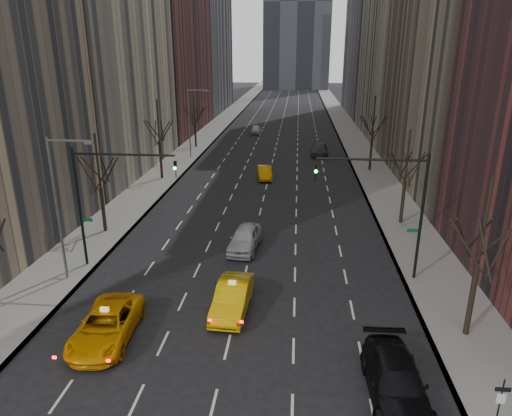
% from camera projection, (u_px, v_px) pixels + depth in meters
% --- Properties ---
extents(ground, '(400.00, 400.00, 0.00)m').
position_uv_depth(ground, '(213.00, 406.00, 18.72)').
color(ground, black).
rests_on(ground, ground).
extents(sidewalk_left, '(4.50, 320.00, 0.15)m').
position_uv_depth(sidewalk_left, '(215.00, 128.00, 85.61)').
color(sidewalk_left, slate).
rests_on(sidewalk_left, ground).
extents(sidewalk_right, '(4.50, 320.00, 0.15)m').
position_uv_depth(sidewalk_right, '(347.00, 130.00, 83.53)').
color(sidewalk_right, slate).
rests_on(sidewalk_right, ground).
extents(tree_lw_b, '(3.36, 3.50, 7.82)m').
position_uv_depth(tree_lw_b, '(101.00, 188.00, 35.46)').
color(tree_lw_b, black).
rests_on(tree_lw_b, ground).
extents(tree_lw_c, '(3.36, 3.50, 8.74)m').
position_uv_depth(tree_lw_c, '(160.00, 144.00, 50.41)').
color(tree_lw_c, black).
rests_on(tree_lw_c, ground).
extents(tree_lw_d, '(3.36, 3.50, 7.36)m').
position_uv_depth(tree_lw_d, '(195.00, 124.00, 67.51)').
color(tree_lw_d, black).
rests_on(tree_lw_d, ground).
extents(tree_rw_a, '(3.36, 3.50, 8.28)m').
position_uv_depth(tree_rw_a, '(477.00, 268.00, 22.08)').
color(tree_rw_a, black).
rests_on(tree_rw_a, ground).
extents(tree_rw_b, '(3.36, 3.50, 7.82)m').
position_uv_depth(tree_rw_b, '(405.00, 181.00, 37.19)').
color(tree_rw_b, black).
rests_on(tree_rw_b, ground).
extents(tree_rw_c, '(3.36, 3.50, 8.74)m').
position_uv_depth(tree_rw_c, '(372.00, 138.00, 54.02)').
color(tree_rw_c, black).
rests_on(tree_rw_c, ground).
extents(traffic_mast_left, '(6.69, 0.39, 8.00)m').
position_uv_depth(traffic_mast_left, '(103.00, 189.00, 28.98)').
color(traffic_mast_left, black).
rests_on(traffic_mast_left, ground).
extents(traffic_mast_right, '(6.69, 0.39, 8.00)m').
position_uv_depth(traffic_mast_right, '(395.00, 197.00, 27.44)').
color(traffic_mast_right, black).
rests_on(traffic_mast_right, ground).
extents(streetlight_near, '(2.83, 0.22, 9.00)m').
position_uv_depth(streetlight_near, '(61.00, 196.00, 27.21)').
color(streetlight_near, slate).
rests_on(streetlight_near, ground).
extents(streetlight_far, '(2.83, 0.22, 9.00)m').
position_uv_depth(streetlight_far, '(192.00, 116.00, 60.15)').
color(streetlight_far, slate).
rests_on(streetlight_far, ground).
extents(sign_post, '(0.55, 0.06, 2.80)m').
position_uv_depth(sign_post, '(499.00, 406.00, 16.28)').
color(sign_post, black).
rests_on(sign_post, ground).
extents(taxi_suv, '(2.93, 5.83, 1.58)m').
position_uv_depth(taxi_suv, '(107.00, 325.00, 22.87)').
color(taxi_suv, orange).
rests_on(taxi_suv, ground).
extents(taxi_sedan, '(1.99, 5.08, 1.65)m').
position_uv_depth(taxi_sedan, '(232.00, 297.00, 25.36)').
color(taxi_sedan, '#D8A304').
rests_on(taxi_sedan, ground).
extents(silver_sedan_ahead, '(2.44, 5.09, 1.68)m').
position_uv_depth(silver_sedan_ahead, '(245.00, 238.00, 33.29)').
color(silver_sedan_ahead, '#A5A8AD').
rests_on(silver_sedan_ahead, ground).
extents(parked_suv_black, '(2.45, 5.73, 1.65)m').
position_uv_depth(parked_suv_black, '(396.00, 382.00, 18.92)').
color(parked_suv_black, black).
rests_on(parked_suv_black, ground).
extents(far_taxi, '(2.07, 4.45, 1.41)m').
position_uv_depth(far_taxi, '(265.00, 173.00, 51.73)').
color(far_taxi, '#D58D04').
rests_on(far_taxi, ground).
extents(far_suv_grey, '(2.47, 5.82, 1.67)m').
position_uv_depth(far_suv_grey, '(319.00, 149.00, 63.25)').
color(far_suv_grey, '#2D2E33').
rests_on(far_suv_grey, ground).
extents(far_car_white, '(1.65, 4.04, 1.37)m').
position_uv_depth(far_car_white, '(256.00, 130.00, 80.01)').
color(far_car_white, silver).
rests_on(far_car_white, ground).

